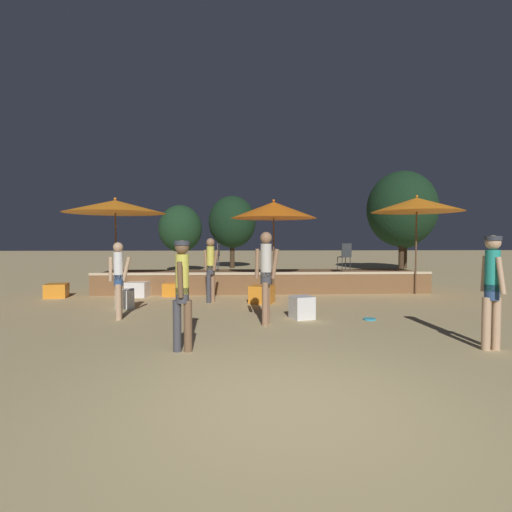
# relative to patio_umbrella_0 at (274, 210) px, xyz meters

# --- Properties ---
(ground_plane) EXTENTS (120.00, 120.00, 0.00)m
(ground_plane) POSITION_rel_patio_umbrella_0_xyz_m (-0.61, -7.97, -2.62)
(ground_plane) COLOR tan
(wooden_deck) EXTENTS (10.81, 2.40, 0.71)m
(wooden_deck) POSITION_rel_patio_umbrella_0_xyz_m (-0.25, 1.64, -2.30)
(wooden_deck) COLOR brown
(wooden_deck) RESTS_ON ground
(patio_umbrella_0) EXTENTS (2.59, 2.59, 2.95)m
(patio_umbrella_0) POSITION_rel_patio_umbrella_0_xyz_m (0.00, 0.00, 0.00)
(patio_umbrella_0) COLOR brown
(patio_umbrella_0) RESTS_ON ground
(patio_umbrella_1) EXTENTS (2.82, 2.82, 3.15)m
(patio_umbrella_1) POSITION_rel_patio_umbrella_0_xyz_m (4.59, 0.39, 0.22)
(patio_umbrella_1) COLOR brown
(patio_umbrella_1) RESTS_ON ground
(patio_umbrella_2) EXTENTS (2.99, 2.99, 3.00)m
(patio_umbrella_2) POSITION_rel_patio_umbrella_0_xyz_m (-4.75, 0.17, 0.10)
(patio_umbrella_2) COLOR brown
(patio_umbrella_2) RESTS_ON ground
(cube_seat_0) EXTENTS (0.56, 0.56, 0.50)m
(cube_seat_0) POSITION_rel_patio_umbrella_0_xyz_m (0.31, -3.38, -2.38)
(cube_seat_0) COLOR white
(cube_seat_0) RESTS_ON ground
(cube_seat_1) EXTENTS (0.75, 0.75, 0.39)m
(cube_seat_1) POSITION_rel_patio_umbrella_0_xyz_m (-3.02, 0.39, -2.43)
(cube_seat_1) COLOR orange
(cube_seat_1) RESTS_ON ground
(cube_seat_2) EXTENTS (0.70, 0.70, 0.41)m
(cube_seat_2) POSITION_rel_patio_umbrella_0_xyz_m (-6.53, 0.20, -2.42)
(cube_seat_2) COLOR orange
(cube_seat_2) RESTS_ON ground
(cube_seat_3) EXTENTS (0.56, 0.56, 0.47)m
(cube_seat_3) POSITION_rel_patio_umbrella_0_xyz_m (-3.95, -1.82, -2.39)
(cube_seat_3) COLOR white
(cube_seat_3) RESTS_ON ground
(cube_seat_4) EXTENTS (0.71, 0.71, 0.45)m
(cube_seat_4) POSITION_rel_patio_umbrella_0_xyz_m (-4.13, 0.27, -2.40)
(cube_seat_4) COLOR white
(cube_seat_4) RESTS_ON ground
(cube_seat_5) EXTENTS (0.78, 0.78, 0.48)m
(cube_seat_5) POSITION_rel_patio_umbrella_0_xyz_m (-0.43, -1.14, -2.38)
(cube_seat_5) COLOR orange
(cube_seat_5) RESTS_ON ground
(person_0) EXTENTS (0.50, 0.31, 1.89)m
(person_0) POSITION_rel_patio_umbrella_0_xyz_m (-0.53, -3.96, -1.56)
(person_0) COLOR #997051
(person_0) RESTS_ON ground
(person_1) EXTENTS (0.46, 0.35, 1.78)m
(person_1) POSITION_rel_patio_umbrella_0_xyz_m (-1.84, -0.98, -1.65)
(person_1) COLOR #997051
(person_1) RESTS_ON ground
(person_2) EXTENTS (0.31, 0.51, 1.80)m
(person_2) POSITION_rel_patio_umbrella_0_xyz_m (2.86, -6.00, -1.59)
(person_2) COLOR tan
(person_2) RESTS_ON ground
(person_3) EXTENTS (0.47, 0.29, 1.68)m
(person_3) POSITION_rel_patio_umbrella_0_xyz_m (-3.69, -3.23, -1.72)
(person_3) COLOR tan
(person_3) RESTS_ON ground
(person_4) EXTENTS (0.30, 0.48, 1.73)m
(person_4) POSITION_rel_patio_umbrella_0_xyz_m (-1.97, -5.84, -1.65)
(person_4) COLOR #3F3F47
(person_4) RESTS_ON ground
(bistro_chair_0) EXTENTS (0.41, 0.40, 0.90)m
(bistro_chair_0) POSITION_rel_patio_umbrella_0_xyz_m (-1.82, 1.85, -1.37)
(bistro_chair_0) COLOR #47474C
(bistro_chair_0) RESTS_ON wooden_deck
(bistro_chair_1) EXTENTS (0.42, 0.43, 0.90)m
(bistro_chair_1) POSITION_rel_patio_umbrella_0_xyz_m (2.48, 0.99, -1.37)
(bistro_chair_1) COLOR #2D3338
(bistro_chair_1) RESTS_ON wooden_deck
(frisbee_disc) EXTENTS (0.26, 0.26, 0.03)m
(frisbee_disc) POSITION_rel_patio_umbrella_0_xyz_m (1.75, -3.59, -2.61)
(frisbee_disc) COLOR #33B2D8
(frisbee_disc) RESTS_ON ground
(background_tree_0) EXTENTS (2.87, 2.87, 4.41)m
(background_tree_0) POSITION_rel_patio_umbrella_0_xyz_m (-1.36, 12.43, 0.19)
(background_tree_0) COLOR #3D2B1C
(background_tree_0) RESTS_ON ground
(background_tree_1) EXTENTS (2.25, 2.25, 3.56)m
(background_tree_1) POSITION_rel_patio_umbrella_0_xyz_m (-4.05, 9.15, -0.32)
(background_tree_1) COLOR #3D2B1C
(background_tree_1) RESTS_ON ground
(background_tree_2) EXTENTS (3.68, 3.68, 5.41)m
(background_tree_2) POSITION_rel_patio_umbrella_0_xyz_m (7.76, 8.99, 0.76)
(background_tree_2) COLOR #3D2B1C
(background_tree_2) RESTS_ON ground
(background_tree_3) EXTENTS (2.32, 2.32, 3.77)m
(background_tree_3) POSITION_rel_patio_umbrella_0_xyz_m (9.06, 11.57, -0.14)
(background_tree_3) COLOR #3D2B1C
(background_tree_3) RESTS_ON ground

